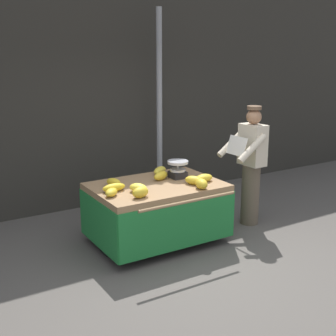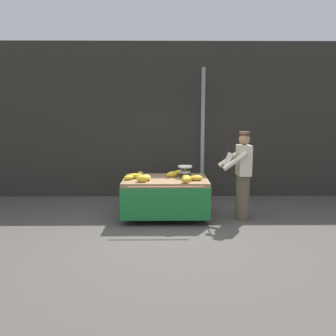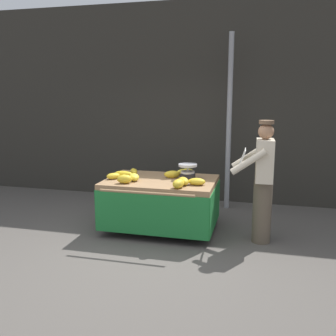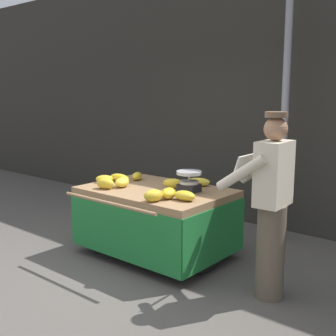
{
  "view_description": "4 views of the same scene",
  "coord_description": "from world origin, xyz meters",
  "px_view_note": "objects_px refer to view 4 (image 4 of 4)",
  "views": [
    {
      "loc": [
        -2.82,
        -3.85,
        2.45
      ],
      "look_at": [
        0.21,
        1.1,
        0.95
      ],
      "focal_mm": 48.68,
      "sensor_mm": 36.0,
      "label": 1
    },
    {
      "loc": [
        -0.04,
        -5.52,
        2.01
      ],
      "look_at": [
        0.02,
        0.95,
        1.01
      ],
      "focal_mm": 36.15,
      "sensor_mm": 36.0,
      "label": 2
    },
    {
      "loc": [
        1.41,
        -4.31,
        2.06
      ],
      "look_at": [
        0.11,
        0.87,
        1.0
      ],
      "focal_mm": 40.03,
      "sensor_mm": 36.0,
      "label": 3
    },
    {
      "loc": [
        3.15,
        -2.61,
        1.88
      ],
      "look_at": [
        0.27,
        0.84,
        1.09
      ],
      "focal_mm": 46.11,
      "sensor_mm": 36.0,
      "label": 4
    }
  ],
  "objects_px": {
    "banana_cart": "(156,207)",
    "weighing_scale": "(189,182)",
    "street_pole": "(284,120)",
    "vendor_person": "(271,205)",
    "banana_bunch_0": "(153,196)",
    "banana_bunch_1": "(174,183)",
    "banana_bunch_5": "(122,182)",
    "banana_bunch_7": "(119,178)",
    "banana_bunch_4": "(185,196)",
    "banana_bunch_6": "(104,179)",
    "banana_bunch_2": "(137,176)",
    "banana_bunch_3": "(105,183)",
    "banana_bunch_8": "(168,193)",
    "banana_bunch_9": "(197,182)"
  },
  "relations": [
    {
      "from": "banana_bunch_0",
      "to": "banana_bunch_7",
      "type": "relative_size",
      "value": 0.7
    },
    {
      "from": "banana_bunch_4",
      "to": "banana_cart",
      "type": "bearing_deg",
      "value": 159.06
    },
    {
      "from": "street_pole",
      "to": "vendor_person",
      "type": "distance_m",
      "value": 1.77
    },
    {
      "from": "weighing_scale",
      "to": "banana_bunch_0",
      "type": "height_order",
      "value": "weighing_scale"
    },
    {
      "from": "banana_cart",
      "to": "weighing_scale",
      "type": "bearing_deg",
      "value": 15.26
    },
    {
      "from": "street_pole",
      "to": "banana_bunch_7",
      "type": "xyz_separation_m",
      "value": [
        -1.47,
        -1.41,
        -0.7
      ]
    },
    {
      "from": "banana_bunch_4",
      "to": "banana_bunch_7",
      "type": "height_order",
      "value": "banana_bunch_4"
    },
    {
      "from": "vendor_person",
      "to": "banana_bunch_1",
      "type": "bearing_deg",
      "value": 169.25
    },
    {
      "from": "street_pole",
      "to": "banana_bunch_5",
      "type": "distance_m",
      "value": 2.13
    },
    {
      "from": "banana_cart",
      "to": "banana_bunch_8",
      "type": "relative_size",
      "value": 6.94
    },
    {
      "from": "banana_bunch_4",
      "to": "banana_bunch_6",
      "type": "distance_m",
      "value": 1.29
    },
    {
      "from": "banana_bunch_7",
      "to": "banana_bunch_9",
      "type": "bearing_deg",
      "value": 24.71
    },
    {
      "from": "banana_bunch_9",
      "to": "vendor_person",
      "type": "relative_size",
      "value": 0.17
    },
    {
      "from": "banana_bunch_6",
      "to": "banana_bunch_7",
      "type": "height_order",
      "value": "banana_bunch_7"
    },
    {
      "from": "banana_bunch_8",
      "to": "vendor_person",
      "type": "xyz_separation_m",
      "value": [
        1.08,
        0.14,
        0.02
      ]
    },
    {
      "from": "banana_cart",
      "to": "weighing_scale",
      "type": "distance_m",
      "value": 0.52
    },
    {
      "from": "weighing_scale",
      "to": "banana_cart",
      "type": "bearing_deg",
      "value": -164.74
    },
    {
      "from": "weighing_scale",
      "to": "banana_bunch_4",
      "type": "relative_size",
      "value": 1.14
    },
    {
      "from": "banana_bunch_0",
      "to": "banana_bunch_7",
      "type": "xyz_separation_m",
      "value": [
        -0.97,
        0.46,
        -0.01
      ]
    },
    {
      "from": "banana_bunch_1",
      "to": "banana_bunch_7",
      "type": "height_order",
      "value": "banana_bunch_1"
    },
    {
      "from": "banana_bunch_1",
      "to": "banana_cart",
      "type": "bearing_deg",
      "value": -136.31
    },
    {
      "from": "banana_cart",
      "to": "banana_bunch_3",
      "type": "bearing_deg",
      "value": -139.0
    },
    {
      "from": "banana_bunch_5",
      "to": "banana_bunch_1",
      "type": "bearing_deg",
      "value": 32.59
    },
    {
      "from": "street_pole",
      "to": "banana_bunch_2",
      "type": "xyz_separation_m",
      "value": [
        -1.38,
        -1.19,
        -0.7
      ]
    },
    {
      "from": "banana_bunch_1",
      "to": "banana_bunch_5",
      "type": "relative_size",
      "value": 1.1
    },
    {
      "from": "banana_bunch_0",
      "to": "vendor_person",
      "type": "relative_size",
      "value": 0.12
    },
    {
      "from": "banana_cart",
      "to": "banana_bunch_0",
      "type": "relative_size",
      "value": 7.97
    },
    {
      "from": "banana_bunch_1",
      "to": "banana_bunch_2",
      "type": "xyz_separation_m",
      "value": [
        -0.65,
        0.07,
        -0.01
      ]
    },
    {
      "from": "weighing_scale",
      "to": "banana_bunch_7",
      "type": "distance_m",
      "value": 1.0
    },
    {
      "from": "weighing_scale",
      "to": "banana_bunch_2",
      "type": "height_order",
      "value": "weighing_scale"
    },
    {
      "from": "banana_bunch_3",
      "to": "banana_bunch_7",
      "type": "height_order",
      "value": "banana_bunch_3"
    },
    {
      "from": "banana_bunch_4",
      "to": "banana_bunch_8",
      "type": "xyz_separation_m",
      "value": [
        -0.19,
        -0.03,
        0.0
      ]
    },
    {
      "from": "banana_bunch_0",
      "to": "weighing_scale",
      "type": "bearing_deg",
      "value": 88.21
    },
    {
      "from": "banana_bunch_8",
      "to": "banana_bunch_1",
      "type": "bearing_deg",
      "value": 122.53
    },
    {
      "from": "banana_bunch_2",
      "to": "banana_bunch_3",
      "type": "xyz_separation_m",
      "value": [
        0.07,
        -0.59,
        0.01
      ]
    },
    {
      "from": "banana_bunch_3",
      "to": "vendor_person",
      "type": "distance_m",
      "value": 1.94
    },
    {
      "from": "street_pole",
      "to": "banana_bunch_8",
      "type": "height_order",
      "value": "street_pole"
    },
    {
      "from": "banana_bunch_5",
      "to": "banana_bunch_6",
      "type": "bearing_deg",
      "value": 174.69
    },
    {
      "from": "banana_bunch_5",
      "to": "banana_bunch_4",
      "type": "bearing_deg",
      "value": -2.39
    },
    {
      "from": "street_pole",
      "to": "banana_bunch_8",
      "type": "distance_m",
      "value": 1.86
    },
    {
      "from": "banana_bunch_0",
      "to": "banana_bunch_1",
      "type": "bearing_deg",
      "value": 110.72
    },
    {
      "from": "banana_bunch_0",
      "to": "banana_bunch_8",
      "type": "distance_m",
      "value": 0.21
    },
    {
      "from": "banana_bunch_1",
      "to": "banana_bunch_8",
      "type": "xyz_separation_m",
      "value": [
        0.25,
        -0.4,
        -0.0
      ]
    },
    {
      "from": "banana_cart",
      "to": "vendor_person",
      "type": "relative_size",
      "value": 0.97
    },
    {
      "from": "street_pole",
      "to": "vendor_person",
      "type": "xyz_separation_m",
      "value": [
        0.61,
        -1.52,
        -0.67
      ]
    },
    {
      "from": "street_pole",
      "to": "banana_cart",
      "type": "bearing_deg",
      "value": -121.81
    },
    {
      "from": "banana_bunch_2",
      "to": "vendor_person",
      "type": "relative_size",
      "value": 0.12
    },
    {
      "from": "weighing_scale",
      "to": "banana_bunch_3",
      "type": "height_order",
      "value": "weighing_scale"
    },
    {
      "from": "banana_bunch_6",
      "to": "weighing_scale",
      "type": "bearing_deg",
      "value": 13.4
    },
    {
      "from": "banana_cart",
      "to": "banana_bunch_5",
      "type": "xyz_separation_m",
      "value": [
        -0.36,
        -0.18,
        0.27
      ]
    }
  ]
}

